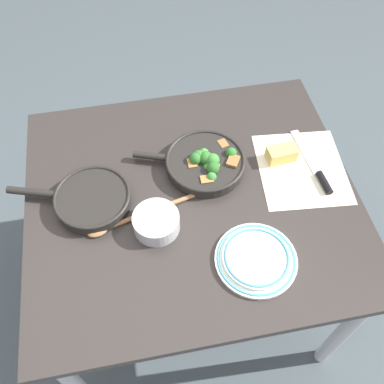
# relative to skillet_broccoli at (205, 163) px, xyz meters

# --- Properties ---
(ground_plane) EXTENTS (14.00, 14.00, 0.00)m
(ground_plane) POSITION_rel_skillet_broccoli_xyz_m (-0.07, -0.10, -0.76)
(ground_plane) COLOR #424C51
(dining_table_red) EXTENTS (1.06, 0.94, 0.74)m
(dining_table_red) POSITION_rel_skillet_broccoli_xyz_m (-0.07, -0.10, -0.11)
(dining_table_red) COLOR #2D2826
(dining_table_red) RESTS_ON ground_plane
(skillet_broccoli) EXTENTS (0.37, 0.27, 0.07)m
(skillet_broccoli) POSITION_rel_skillet_broccoli_xyz_m (0.00, 0.00, 0.00)
(skillet_broccoli) COLOR black
(skillet_broccoli) RESTS_ON dining_table_red
(skillet_eggs) EXTENTS (0.39, 0.24, 0.05)m
(skillet_eggs) POSITION_rel_skillet_broccoli_xyz_m (-0.38, -0.07, -0.00)
(skillet_eggs) COLOR black
(skillet_eggs) RESTS_ON dining_table_red
(wooden_spoon) EXTENTS (0.39, 0.12, 0.02)m
(wooden_spoon) POSITION_rel_skillet_broccoli_xyz_m (-0.25, -0.15, -0.02)
(wooden_spoon) COLOR #996B42
(wooden_spoon) RESTS_ON dining_table_red
(parchment_sheet) EXTENTS (0.31, 0.35, 0.00)m
(parchment_sheet) POSITION_rel_skillet_broccoli_xyz_m (0.32, -0.06, -0.03)
(parchment_sheet) COLOR beige
(parchment_sheet) RESTS_ON dining_table_red
(grater_knife) EXTENTS (0.05, 0.29, 0.02)m
(grater_knife) POSITION_rel_skillet_broccoli_xyz_m (0.36, -0.08, -0.02)
(grater_knife) COLOR silver
(grater_knife) RESTS_ON dining_table_red
(cheese_block) EXTENTS (0.10, 0.06, 0.05)m
(cheese_block) POSITION_rel_skillet_broccoli_xyz_m (0.26, -0.01, -0.00)
(cheese_block) COLOR #E0C15B
(cheese_block) RESTS_ON dining_table_red
(dinner_plate_stack) EXTENTS (0.24, 0.24, 0.03)m
(dinner_plate_stack) POSITION_rel_skillet_broccoli_xyz_m (0.07, -0.36, -0.01)
(dinner_plate_stack) COLOR silver
(dinner_plate_stack) RESTS_ON dining_table_red
(prep_bowl_steel) EXTENTS (0.14, 0.14, 0.06)m
(prep_bowl_steel) POSITION_rel_skillet_broccoli_xyz_m (-0.19, -0.20, 0.00)
(prep_bowl_steel) COLOR #B7B7BC
(prep_bowl_steel) RESTS_ON dining_table_red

